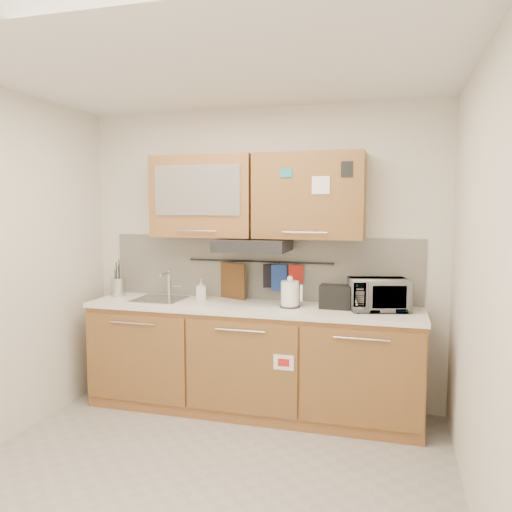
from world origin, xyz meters
The scene contains 20 objects.
floor centered at (0.00, 0.00, 0.00)m, with size 3.20×3.20×0.00m, color #9E9993.
ceiling centered at (0.00, 0.00, 2.60)m, with size 3.20×3.20×0.00m, color white.
wall_back centered at (0.00, 1.50, 1.30)m, with size 3.20×3.20×0.00m, color silver.
wall_right centered at (1.60, 0.00, 1.30)m, with size 3.00×3.00×0.00m, color silver.
base_cabinet centered at (0.00, 1.19, 0.41)m, with size 2.80×0.64×0.88m.
countertop centered at (0.00, 1.19, 0.90)m, with size 2.82×0.62×0.04m, color white.
backsplash centered at (0.00, 1.49, 1.20)m, with size 2.80×0.02×0.56m, color silver.
upper_cabinets centered at (0.00, 1.32, 1.83)m, with size 1.82×0.37×0.70m.
range_hood centered at (0.00, 1.25, 1.42)m, with size 0.60×0.46×0.10m, color black.
sink centered at (-0.85, 1.21, 0.92)m, with size 0.42×0.40×0.26m.
utensil_rail centered at (0.00, 1.45, 1.26)m, with size 0.02×0.02×1.30m, color black.
utensil_crock centered at (-1.30, 1.27, 1.01)m, with size 0.17×0.17×0.34m.
kettle centered at (0.33, 1.19, 1.02)m, with size 0.19×0.17×0.26m.
toaster centered at (0.70, 1.24, 1.02)m, with size 0.26×0.16×0.19m.
microwave centered at (1.04, 1.26, 1.05)m, with size 0.45×0.31×0.25m, color #999999.
soap_bottle centered at (-0.50, 1.32, 1.01)m, with size 0.08×0.09×0.19m, color #999999.
cutting_board centered at (-0.25, 1.44, 1.05)m, with size 0.30×0.02×0.37m, color brown.
oven_mitt centered at (0.18, 1.44, 1.13)m, with size 0.14×0.03×0.23m, color #214098.
dark_pouch centered at (0.11, 1.44, 1.14)m, with size 0.13×0.04×0.20m, color black.
pot_holder centered at (0.33, 1.44, 1.16)m, with size 0.13×0.02×0.15m, color #AA2016.
Camera 1 is at (1.14, -2.77, 1.74)m, focal length 35.00 mm.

